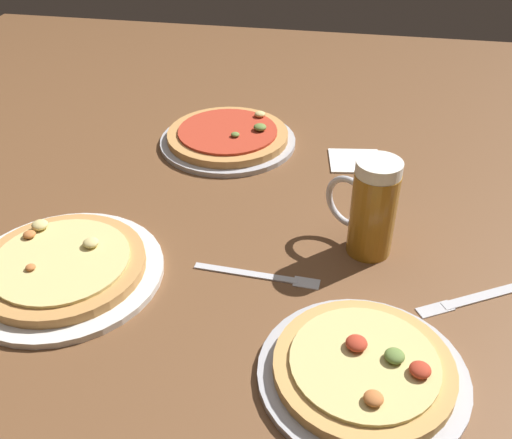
{
  "coord_description": "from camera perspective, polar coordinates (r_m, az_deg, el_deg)",
  "views": [
    {
      "loc": [
        0.16,
        -0.89,
        0.66
      ],
      "look_at": [
        0.0,
        0.0,
        0.02
      ],
      "focal_mm": 41.28,
      "sensor_mm": 36.0,
      "label": 1
    }
  ],
  "objects": [
    {
      "name": "pizza_plate_side",
      "position": [
        1.05,
        -18.23,
        -4.46
      ],
      "size": [
        0.34,
        0.34,
        0.05
      ],
      "color": "silver",
      "rests_on": "ground_plane"
    },
    {
      "name": "pizza_plate_far",
      "position": [
        1.4,
        -2.72,
        7.96
      ],
      "size": [
        0.32,
        0.32,
        0.05
      ],
      "color": "#B2B2B7",
      "rests_on": "ground_plane"
    },
    {
      "name": "beer_mug_dark",
      "position": [
        1.03,
        11.09,
        1.14
      ],
      "size": [
        0.13,
        0.1,
        0.18
      ],
      "color": "#9E6619",
      "rests_on": "ground_plane"
    },
    {
      "name": "fork_left",
      "position": [
        1.01,
        0.35,
        -5.38
      ],
      "size": [
        0.22,
        0.03,
        0.01
      ],
      "color": "silver",
      "rests_on": "ground_plane"
    },
    {
      "name": "ground_plane",
      "position": [
        1.13,
        0.0,
        -1.45
      ],
      "size": [
        2.4,
        2.4,
        0.03
      ],
      "primitive_type": "cube",
      "color": "brown"
    },
    {
      "name": "pizza_plate_near",
      "position": [
        0.86,
        10.39,
        -14.15
      ],
      "size": [
        0.3,
        0.3,
        0.05
      ],
      "color": "#B2B2B7",
      "rests_on": "ground_plane"
    },
    {
      "name": "knife_right",
      "position": [
        1.03,
        21.03,
        -6.93
      ],
      "size": [
        0.22,
        0.14,
        0.01
      ],
      "color": "silver",
      "rests_on": "ground_plane"
    },
    {
      "name": "napkin_folded",
      "position": [
        1.35,
        9.58,
        5.69
      ],
      "size": [
        0.13,
        0.12,
        0.01
      ],
      "primitive_type": "cube",
      "rotation": [
        0.0,
        0.0,
        0.14
      ],
      "color": "white",
      "rests_on": "ground_plane"
    }
  ]
}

